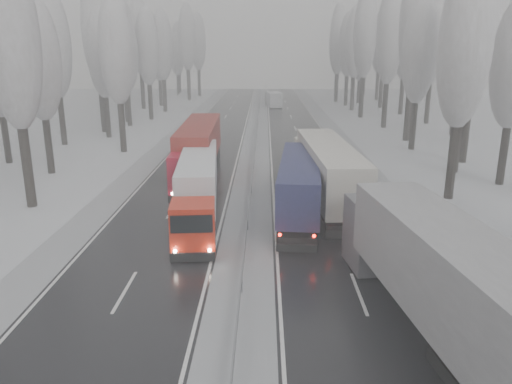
{
  "coord_description": "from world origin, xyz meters",
  "views": [
    {
      "loc": [
        1.0,
        -8.21,
        10.52
      ],
      "look_at": [
        0.51,
        20.73,
        2.2
      ],
      "focal_mm": 35.0,
      "sensor_mm": 36.0,
      "label": 1
    }
  ],
  "objects_px": {
    "truck_grey_tarp": "(445,278)",
    "truck_red_white": "(198,182)",
    "truck_cream_box": "(326,168)",
    "truck_blue_box": "(300,180)",
    "truck_red_red": "(198,147)",
    "box_truck_distant": "(274,99)"
  },
  "relations": [
    {
      "from": "truck_cream_box",
      "to": "box_truck_distant",
      "type": "relative_size",
      "value": 2.25
    },
    {
      "from": "truck_grey_tarp",
      "to": "box_truck_distant",
      "type": "height_order",
      "value": "truck_grey_tarp"
    },
    {
      "from": "truck_blue_box",
      "to": "truck_red_red",
      "type": "bearing_deg",
      "value": 135.29
    },
    {
      "from": "truck_blue_box",
      "to": "truck_cream_box",
      "type": "xyz_separation_m",
      "value": [
        1.95,
        2.0,
        0.34
      ]
    },
    {
      "from": "truck_grey_tarp",
      "to": "truck_red_white",
      "type": "distance_m",
      "value": 18.36
    },
    {
      "from": "truck_red_white",
      "to": "truck_blue_box",
      "type": "bearing_deg",
      "value": 0.62
    },
    {
      "from": "truck_red_red",
      "to": "box_truck_distant",
      "type": "bearing_deg",
      "value": 80.73
    },
    {
      "from": "truck_grey_tarp",
      "to": "truck_red_white",
      "type": "relative_size",
      "value": 1.22
    },
    {
      "from": "truck_red_red",
      "to": "truck_blue_box",
      "type": "bearing_deg",
      "value": -51.05
    },
    {
      "from": "truck_cream_box",
      "to": "truck_red_white",
      "type": "relative_size",
      "value": 1.17
    },
    {
      "from": "truck_blue_box",
      "to": "truck_red_white",
      "type": "bearing_deg",
      "value": -169.65
    },
    {
      "from": "truck_cream_box",
      "to": "truck_red_white",
      "type": "distance_m",
      "value": 8.99
    },
    {
      "from": "truck_blue_box",
      "to": "truck_cream_box",
      "type": "height_order",
      "value": "truck_cream_box"
    },
    {
      "from": "truck_grey_tarp",
      "to": "truck_blue_box",
      "type": "relative_size",
      "value": 1.2
    },
    {
      "from": "truck_blue_box",
      "to": "truck_red_red",
      "type": "distance_m",
      "value": 12.11
    },
    {
      "from": "truck_grey_tarp",
      "to": "truck_red_white",
      "type": "height_order",
      "value": "truck_grey_tarp"
    },
    {
      "from": "truck_blue_box",
      "to": "truck_red_red",
      "type": "relative_size",
      "value": 0.86
    },
    {
      "from": "truck_red_red",
      "to": "truck_red_white",
      "type": "bearing_deg",
      "value": -84.49
    },
    {
      "from": "truck_cream_box",
      "to": "truck_red_red",
      "type": "distance_m",
      "value": 12.17
    },
    {
      "from": "truck_blue_box",
      "to": "truck_red_white",
      "type": "distance_m",
      "value": 6.67
    },
    {
      "from": "truck_grey_tarp",
      "to": "truck_cream_box",
      "type": "height_order",
      "value": "truck_grey_tarp"
    },
    {
      "from": "box_truck_distant",
      "to": "truck_red_white",
      "type": "xyz_separation_m",
      "value": [
        -6.0,
        -63.47,
        0.77
      ]
    }
  ]
}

